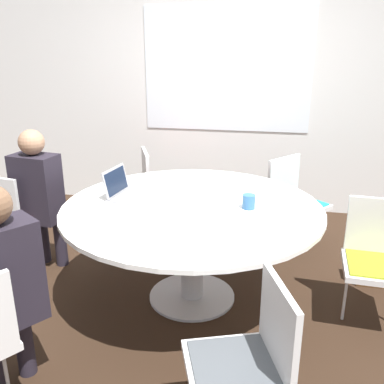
{
  "coord_description": "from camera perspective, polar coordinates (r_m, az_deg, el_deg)",
  "views": [
    {
      "loc": [
        0.52,
        -2.75,
        1.81
      ],
      "look_at": [
        0.0,
        0.0,
        0.84
      ],
      "focal_mm": 40.0,
      "sensor_mm": 36.0,
      "label": 1
    }
  ],
  "objects": [
    {
      "name": "handbag",
      "position": [
        3.74,
        23.78,
        -9.21
      ],
      "size": [
        0.36,
        0.16,
        0.28
      ],
      "color": "#513319",
      "rests_on": "ground_plane"
    },
    {
      "name": "coffee_cup",
      "position": [
        2.95,
        7.57,
        -1.28
      ],
      "size": [
        0.09,
        0.09,
        0.1
      ],
      "color": "#33669E",
      "rests_on": "conference_table"
    },
    {
      "name": "ground_plane",
      "position": [
        3.33,
        -0.0,
        -13.8
      ],
      "size": [
        16.0,
        16.0,
        0.0
      ],
      "primitive_type": "plane",
      "color": "black"
    },
    {
      "name": "chair_2",
      "position": [
        2.05,
        7.59,
        -20.8
      ],
      "size": [
        0.54,
        0.55,
        0.84
      ],
      "rotation": [
        0.0,
        0.0,
        8.19
      ],
      "color": "silver",
      "rests_on": "ground_plane"
    },
    {
      "name": "chair_3",
      "position": [
        3.12,
        23.61,
        -7.54
      ],
      "size": [
        0.47,
        0.45,
        0.84
      ],
      "rotation": [
        0.0,
        0.0,
        9.35
      ],
      "color": "silver",
      "rests_on": "ground_plane"
    },
    {
      "name": "chair_0",
      "position": [
        3.82,
        -23.01,
        -2.58
      ],
      "size": [
        0.5,
        0.48,
        0.84
      ],
      "rotation": [
        0.0,
        0.0,
        6.13
      ],
      "color": "silver",
      "rests_on": "ground_plane"
    },
    {
      "name": "chair_4",
      "position": [
        4.0,
        13.39,
        -0.61
      ],
      "size": [
        0.6,
        0.61,
        0.84
      ],
      "rotation": [
        0.0,
        0.0,
        10.31
      ],
      "color": "silver",
      "rests_on": "ground_plane"
    },
    {
      "name": "laptop",
      "position": [
        3.19,
        -9.25,
        0.34
      ],
      "size": [
        0.27,
        0.34,
        0.21
      ],
      "rotation": [
        0.0,
        0.0,
        1.41
      ],
      "color": "#99999E",
      "rests_on": "conference_table"
    },
    {
      "name": "chair_5",
      "position": [
        4.24,
        -4.43,
        1.02
      ],
      "size": [
        0.56,
        0.57,
        0.84
      ],
      "rotation": [
        0.0,
        0.0,
        11.39
      ],
      "color": "silver",
      "rests_on": "ground_plane"
    },
    {
      "name": "conference_table",
      "position": [
        3.04,
        -0.0,
        -3.85
      ],
      "size": [
        1.82,
        1.82,
        0.74
      ],
      "color": "#B7B7BC",
      "rests_on": "ground_plane"
    },
    {
      "name": "wall_back",
      "position": [
        4.82,
        4.62,
        13.6
      ],
      "size": [
        8.0,
        0.07,
        2.7
      ],
      "color": "silver",
      "rests_on": "ground_plane"
    },
    {
      "name": "person_1",
      "position": [
        2.4,
        -24.06,
        -10.48
      ],
      "size": [
        0.39,
        0.42,
        1.19
      ],
      "rotation": [
        0.0,
        0.0,
        7.24
      ],
      "color": "#231E28",
      "rests_on": "ground_plane"
    },
    {
      "name": "person_0",
      "position": [
        3.66,
        -19.77,
        0.21
      ],
      "size": [
        0.39,
        0.3,
        1.19
      ],
      "rotation": [
        0.0,
        0.0,
        6.13
      ],
      "color": "#231E28",
      "rests_on": "ground_plane"
    }
  ]
}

